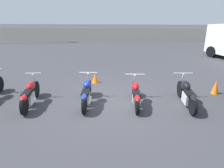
% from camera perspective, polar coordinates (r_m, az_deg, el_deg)
% --- Properties ---
extents(ground_plane, '(60.00, 60.00, 0.00)m').
position_cam_1_polar(ground_plane, '(7.94, 0.01, -4.32)').
color(ground_plane, '#38383D').
extents(fence_back, '(40.00, 0.04, 1.21)m').
position_cam_1_polar(fence_back, '(20.58, 1.70, 12.81)').
color(fence_back, '#9E998E').
rests_on(fence_back, ground_plane).
extents(motorcycle_slot_1, '(0.56, 2.00, 0.98)m').
position_cam_1_polar(motorcycle_slot_1, '(7.92, -20.65, -2.53)').
color(motorcycle_slot_1, black).
rests_on(motorcycle_slot_1, ground_plane).
extents(motorcycle_slot_2, '(0.66, 2.02, 0.98)m').
position_cam_1_polar(motorcycle_slot_2, '(7.53, -6.63, -2.45)').
color(motorcycle_slot_2, black).
rests_on(motorcycle_slot_2, ground_plane).
extents(motorcycle_slot_3, '(0.71, 1.93, 0.93)m').
position_cam_1_polar(motorcycle_slot_3, '(7.50, 6.23, -2.74)').
color(motorcycle_slot_3, black).
rests_on(motorcycle_slot_3, ground_plane).
extents(motorcycle_slot_4, '(0.67, 2.03, 0.97)m').
position_cam_1_polar(motorcycle_slot_4, '(7.84, 18.98, -2.41)').
color(motorcycle_slot_4, black).
rests_on(motorcycle_slot_4, ground_plane).
extents(traffic_cone_near, '(0.32, 0.32, 0.41)m').
position_cam_1_polar(traffic_cone_near, '(9.66, -4.42, 1.53)').
color(traffic_cone_near, orange).
rests_on(traffic_cone_near, ground_plane).
extents(traffic_cone_far, '(0.29, 0.29, 0.54)m').
position_cam_1_polar(traffic_cone_far, '(9.34, 25.44, -0.74)').
color(traffic_cone_far, orange).
rests_on(traffic_cone_far, ground_plane).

